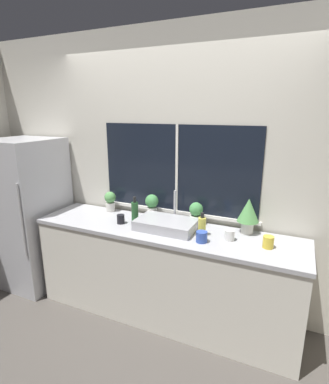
# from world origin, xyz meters

# --- Properties ---
(ground_plane) EXTENTS (14.00, 14.00, 0.00)m
(ground_plane) POSITION_xyz_m (0.00, 0.00, 0.00)
(ground_plane) COLOR #4C4742
(wall_back) EXTENTS (8.00, 0.09, 2.70)m
(wall_back) POSITION_xyz_m (0.00, 0.65, 1.35)
(wall_back) COLOR beige
(wall_back) RESTS_ON ground_plane
(wall_left) EXTENTS (0.06, 7.00, 2.70)m
(wall_left) POSITION_xyz_m (-2.26, 1.50, 1.35)
(wall_left) COLOR beige
(wall_left) RESTS_ON ground_plane
(counter) EXTENTS (2.50, 0.60, 0.90)m
(counter) POSITION_xyz_m (0.00, 0.29, 0.45)
(counter) COLOR silver
(counter) RESTS_ON ground_plane
(refrigerator) EXTENTS (0.68, 0.72, 1.65)m
(refrigerator) POSITION_xyz_m (-1.64, 0.25, 0.83)
(refrigerator) COLOR #B7B7BC
(refrigerator) RESTS_ON ground_plane
(sink) EXTENTS (0.54, 0.39, 0.31)m
(sink) POSITION_xyz_m (0.03, 0.30, 0.95)
(sink) COLOR #ADADB2
(sink) RESTS_ON counter
(potted_plant_far_left) EXTENTS (0.12, 0.12, 0.21)m
(potted_plant_far_left) POSITION_xyz_m (-0.72, 0.51, 1.02)
(potted_plant_far_left) COLOR silver
(potted_plant_far_left) RESTS_ON counter
(potted_plant_center_left) EXTENTS (0.13, 0.13, 0.24)m
(potted_plant_center_left) POSITION_xyz_m (-0.22, 0.51, 1.03)
(potted_plant_center_left) COLOR silver
(potted_plant_center_left) RESTS_ON counter
(potted_plant_center_right) EXTENTS (0.13, 0.13, 0.22)m
(potted_plant_center_right) POSITION_xyz_m (0.24, 0.51, 1.01)
(potted_plant_center_right) COLOR silver
(potted_plant_center_right) RESTS_ON counter
(potted_plant_far_right) EXTENTS (0.19, 0.19, 0.31)m
(potted_plant_far_right) POSITION_xyz_m (0.71, 0.51, 1.09)
(potted_plant_far_right) COLOR silver
(potted_plant_far_right) RESTS_ON counter
(soap_bottle) EXTENTS (0.07, 0.07, 0.21)m
(soap_bottle) POSITION_xyz_m (0.37, 0.29, 0.99)
(soap_bottle) COLOR #DBD14C
(soap_bottle) RESTS_ON counter
(bottle_tall) EXTENTS (0.07, 0.07, 0.25)m
(bottle_tall) POSITION_xyz_m (-0.32, 0.33, 1.01)
(bottle_tall) COLOR #235128
(bottle_tall) RESTS_ON counter
(mug_blue) EXTENTS (0.09, 0.09, 0.09)m
(mug_blue) POSITION_xyz_m (0.40, 0.16, 0.94)
(mug_blue) COLOR #3351AD
(mug_blue) RESTS_ON counter
(mug_yellow) EXTENTS (0.08, 0.08, 0.10)m
(mug_yellow) POSITION_xyz_m (0.91, 0.28, 0.95)
(mug_yellow) COLOR gold
(mug_yellow) RESTS_ON counter
(mug_black) EXTENTS (0.07, 0.07, 0.09)m
(mug_black) POSITION_xyz_m (-0.42, 0.25, 0.94)
(mug_black) COLOR black
(mug_black) RESTS_ON counter
(mug_white) EXTENTS (0.08, 0.08, 0.09)m
(mug_white) POSITION_xyz_m (0.61, 0.29, 0.94)
(mug_white) COLOR white
(mug_white) RESTS_ON counter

